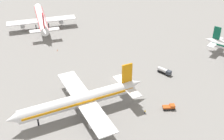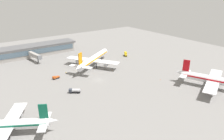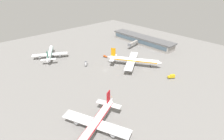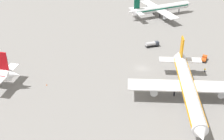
{
  "view_description": "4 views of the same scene",
  "coord_description": "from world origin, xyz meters",
  "px_view_note": "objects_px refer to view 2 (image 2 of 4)",
  "views": [
    {
      "loc": [
        11.12,
        -111.25,
        71.74
      ],
      "look_at": [
        -1.79,
        -2.19,
        5.59
      ],
      "focal_mm": 50.18,
      "sensor_mm": 36.0,
      "label": 1
    },
    {
      "loc": [
        63.72,
        102.64,
        54.18
      ],
      "look_at": [
        -13.54,
        -4.48,
        2.46
      ],
      "focal_mm": 33.36,
      "sensor_mm": 36.0,
      "label": 2
    },
    {
      "loc": [
        -103.09,
        87.81,
        72.15
      ],
      "look_at": [
        -7.06,
        -1.12,
        2.64
      ],
      "focal_mm": 28.15,
      "sensor_mm": 36.0,
      "label": 3
    },
    {
      "loc": [
        -96.51,
        -54.51,
        63.91
      ],
      "look_at": [
        -13.13,
        5.78,
        3.44
      ],
      "focal_mm": 49.57,
      "sensor_mm": 36.0,
      "label": 4
    }
  ],
  "objects_px": {
    "airplane_at_gate": "(4,125)",
    "airplane_taxiing": "(216,80)",
    "catering_truck": "(126,54)",
    "ground_crew_worker": "(66,73)",
    "airplane_distant": "(93,59)",
    "safety_cone_near_gate": "(160,79)",
    "pushback_tractor": "(56,77)",
    "fuel_truck": "(75,91)"
  },
  "relations": [
    {
      "from": "catering_truck",
      "to": "ground_crew_worker",
      "type": "height_order",
      "value": "catering_truck"
    },
    {
      "from": "airplane_at_gate",
      "to": "safety_cone_near_gate",
      "type": "relative_size",
      "value": 63.83
    },
    {
      "from": "airplane_taxiing",
      "to": "airplane_distant",
      "type": "distance_m",
      "value": 82.87
    },
    {
      "from": "airplane_taxiing",
      "to": "pushback_tractor",
      "type": "distance_m",
      "value": 97.32
    },
    {
      "from": "airplane_taxiing",
      "to": "safety_cone_near_gate",
      "type": "relative_size",
      "value": 75.59
    },
    {
      "from": "airplane_taxiing",
      "to": "pushback_tractor",
      "type": "relative_size",
      "value": 9.67
    },
    {
      "from": "airplane_distant",
      "to": "airplane_taxiing",
      "type": "bearing_deg",
      "value": -95.79
    },
    {
      "from": "ground_crew_worker",
      "to": "safety_cone_near_gate",
      "type": "xyz_separation_m",
      "value": [
        -44.51,
        44.43,
        -0.55
      ]
    },
    {
      "from": "ground_crew_worker",
      "to": "safety_cone_near_gate",
      "type": "height_order",
      "value": "ground_crew_worker"
    },
    {
      "from": "fuel_truck",
      "to": "safety_cone_near_gate",
      "type": "height_order",
      "value": "fuel_truck"
    },
    {
      "from": "catering_truck",
      "to": "safety_cone_near_gate",
      "type": "bearing_deg",
      "value": 18.04
    },
    {
      "from": "fuel_truck",
      "to": "ground_crew_worker",
      "type": "xyz_separation_m",
      "value": [
        -7.6,
        -28.59,
        -0.54
      ]
    },
    {
      "from": "airplane_taxiing",
      "to": "pushback_tractor",
      "type": "xyz_separation_m",
      "value": [
        69.72,
        -67.76,
        -4.33
      ]
    },
    {
      "from": "fuel_truck",
      "to": "ground_crew_worker",
      "type": "relative_size",
      "value": 3.71
    },
    {
      "from": "airplane_taxiing",
      "to": "fuel_truck",
      "type": "xyz_separation_m",
      "value": [
        68.48,
        -42.94,
        -3.91
      ]
    },
    {
      "from": "fuel_truck",
      "to": "ground_crew_worker",
      "type": "bearing_deg",
      "value": -68.59
    },
    {
      "from": "airplane_at_gate",
      "to": "ground_crew_worker",
      "type": "distance_m",
      "value": 64.26
    },
    {
      "from": "safety_cone_near_gate",
      "to": "pushback_tractor",
      "type": "bearing_deg",
      "value": -37.31
    },
    {
      "from": "pushback_tractor",
      "to": "ground_crew_worker",
      "type": "height_order",
      "value": "pushback_tractor"
    },
    {
      "from": "pushback_tractor",
      "to": "fuel_truck",
      "type": "distance_m",
      "value": 24.85
    },
    {
      "from": "airplane_distant",
      "to": "ground_crew_worker",
      "type": "distance_m",
      "value": 23.63
    },
    {
      "from": "pushback_tractor",
      "to": "ground_crew_worker",
      "type": "xyz_separation_m",
      "value": [
        -8.84,
        -3.77,
        -0.12
      ]
    },
    {
      "from": "airplane_at_gate",
      "to": "catering_truck",
      "type": "bearing_deg",
      "value": -122.81
    },
    {
      "from": "airplane_at_gate",
      "to": "airplane_taxiing",
      "type": "xyz_separation_m",
      "value": [
        -106.69,
        26.63,
        0.59
      ]
    },
    {
      "from": "airplane_distant",
      "to": "ground_crew_worker",
      "type": "bearing_deg",
      "value": 152.48
    },
    {
      "from": "safety_cone_near_gate",
      "to": "airplane_taxiing",
      "type": "bearing_deg",
      "value": 121.13
    },
    {
      "from": "airplane_taxiing",
      "to": "safety_cone_near_gate",
      "type": "xyz_separation_m",
      "value": [
        16.37,
        -27.1,
        -5.0
      ]
    },
    {
      "from": "airplane_taxiing",
      "to": "catering_truck",
      "type": "distance_m",
      "value": 79.47
    },
    {
      "from": "airplane_distant",
      "to": "ground_crew_worker",
      "type": "height_order",
      "value": "airplane_distant"
    },
    {
      "from": "airplane_at_gate",
      "to": "airplane_taxiing",
      "type": "bearing_deg",
      "value": -163.58
    },
    {
      "from": "airplane_distant",
      "to": "ground_crew_worker",
      "type": "xyz_separation_m",
      "value": [
        23.03,
        2.19,
        -4.8
      ]
    },
    {
      "from": "ground_crew_worker",
      "to": "airplane_distant",
      "type": "bearing_deg",
      "value": 165.18
    },
    {
      "from": "pushback_tractor",
      "to": "airplane_taxiing",
      "type": "bearing_deg",
      "value": 124.28
    },
    {
      "from": "airplane_distant",
      "to": "safety_cone_near_gate",
      "type": "xyz_separation_m",
      "value": [
        -21.48,
        46.62,
        -5.35
      ]
    },
    {
      "from": "airplane_at_gate",
      "to": "pushback_tractor",
      "type": "distance_m",
      "value": 55.42
    },
    {
      "from": "airplane_distant",
      "to": "pushback_tractor",
      "type": "bearing_deg",
      "value": 157.64
    },
    {
      "from": "catering_truck",
      "to": "airplane_at_gate",
      "type": "bearing_deg",
      "value": -29.93
    },
    {
      "from": "airplane_taxiing",
      "to": "catering_truck",
      "type": "relative_size",
      "value": 7.92
    },
    {
      "from": "pushback_tractor",
      "to": "safety_cone_near_gate",
      "type": "height_order",
      "value": "pushback_tractor"
    },
    {
      "from": "airplane_at_gate",
      "to": "fuel_truck",
      "type": "relative_size",
      "value": 6.18
    },
    {
      "from": "airplane_distant",
      "to": "ground_crew_worker",
      "type": "relative_size",
      "value": 26.93
    },
    {
      "from": "airplane_at_gate",
      "to": "fuel_truck",
      "type": "height_order",
      "value": "airplane_at_gate"
    }
  ]
}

